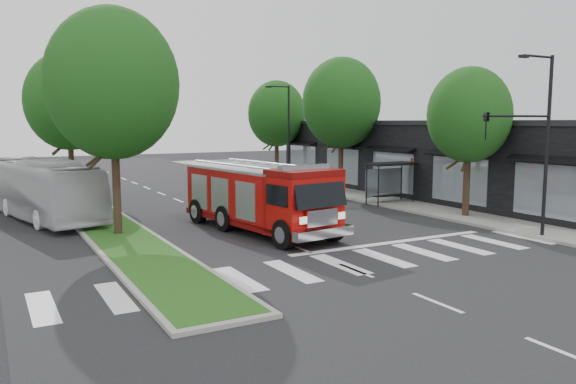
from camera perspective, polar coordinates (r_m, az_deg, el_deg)
name	(u,v)px	position (r m, az deg, el deg)	size (l,w,h in m)	color
ground	(299,248)	(23.18, 1.11, -5.73)	(140.00, 140.00, 0.00)	black
sidewalk_right	(386,198)	(38.28, 9.94, -0.59)	(5.00, 80.00, 0.15)	gray
median	(78,202)	(38.30, -20.58, -0.93)	(3.00, 50.00, 0.15)	gray
storefront_row	(437,160)	(41.00, 14.94, 3.20)	(8.00, 30.00, 5.00)	black
bus_shelter	(389,172)	(35.82, 10.23, 2.04)	(3.20, 1.60, 2.61)	black
tree_right_near	(469,115)	(31.36, 17.93, 7.44)	(4.40, 4.40, 8.05)	black
tree_right_mid	(341,103)	(40.59, 5.45, 9.00)	(5.60, 5.60, 9.72)	black
tree_right_far	(277,114)	(49.18, -1.17, 7.95)	(5.00, 5.00, 8.73)	black
tree_median_near	(113,84)	(26.18, -17.40, 10.44)	(5.80, 5.80, 10.16)	black
tree_median_far	(69,101)	(39.96, -21.40, 8.57)	(5.60, 5.60, 9.72)	black
streetlight_right_near	(534,133)	(26.35, 23.74, 5.47)	(4.08, 0.22, 8.00)	black
streetlight_right_far	(287,130)	(45.11, -0.10, 6.30)	(2.11, 0.20, 8.00)	black
fire_engine	(259,198)	(26.42, -2.96, -0.58)	(4.21, 10.02, 3.37)	#640605
city_bus	(42,189)	(32.50, -23.68, 0.24)	(2.68, 11.45, 3.19)	silver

